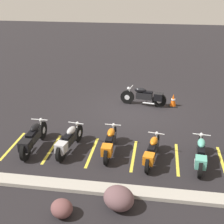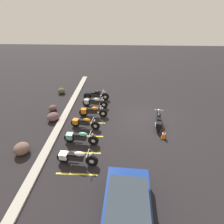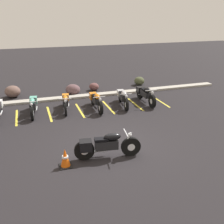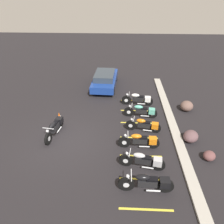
{
  "view_description": "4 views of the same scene",
  "coord_description": "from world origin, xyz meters",
  "px_view_note": "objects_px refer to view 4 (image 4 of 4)",
  "views": [
    {
      "loc": [
        -1.06,
        13.53,
        5.78
      ],
      "look_at": [
        0.76,
        1.68,
        0.58
      ],
      "focal_mm": 50.0,
      "sensor_mm": 36.0,
      "label": 1
    },
    {
      "loc": [
        -10.65,
        2.0,
        7.12
      ],
      "look_at": [
        -0.04,
        2.53,
        0.75
      ],
      "focal_mm": 28.0,
      "sensor_mm": 36.0,
      "label": 2
    },
    {
      "loc": [
        -2.72,
        -8.12,
        4.63
      ],
      "look_at": [
        0.35,
        1.12,
        0.89
      ],
      "focal_mm": 42.0,
      "sensor_mm": 36.0,
      "label": 3
    },
    {
      "loc": [
        9.47,
        3.0,
        7.44
      ],
      "look_at": [
        -1.27,
        2.49,
        1.1
      ],
      "focal_mm": 35.0,
      "sensor_mm": 36.0,
      "label": 4
    }
  ],
  "objects_px": {
    "landscape_rock_0": "(191,136)",
    "parked_bike_3": "(141,141)",
    "parked_bike_5": "(149,183)",
    "parked_bike_2": "(145,125)",
    "traffic_cone": "(59,117)",
    "landscape_rock_1": "(209,156)",
    "car_blue": "(105,79)",
    "landscape_rock_3": "(187,106)",
    "parked_bike_1": "(142,111)",
    "parked_bike_0": "(139,99)",
    "motorcycle_black_featured": "(55,127)",
    "parked_bike_4": "(144,161)"
  },
  "relations": [
    {
      "from": "motorcycle_black_featured",
      "to": "parked_bike_2",
      "type": "distance_m",
      "value": 5.12
    },
    {
      "from": "parked_bike_5",
      "to": "parked_bike_2",
      "type": "bearing_deg",
      "value": -91.85
    },
    {
      "from": "landscape_rock_0",
      "to": "parked_bike_0",
      "type": "bearing_deg",
      "value": -147.31
    },
    {
      "from": "landscape_rock_0",
      "to": "parked_bike_4",
      "type": "bearing_deg",
      "value": -51.21
    },
    {
      "from": "parked_bike_5",
      "to": "landscape_rock_3",
      "type": "xyz_separation_m",
      "value": [
        -6.85,
        3.22,
        -0.14
      ]
    },
    {
      "from": "car_blue",
      "to": "parked_bike_1",
      "type": "bearing_deg",
      "value": -146.95
    },
    {
      "from": "parked_bike_0",
      "to": "parked_bike_4",
      "type": "distance_m",
      "value": 6.16
    },
    {
      "from": "parked_bike_1",
      "to": "landscape_rock_1",
      "type": "distance_m",
      "value": 4.84
    },
    {
      "from": "car_blue",
      "to": "landscape_rock_0",
      "type": "distance_m",
      "value": 8.73
    },
    {
      "from": "parked_bike_5",
      "to": "landscape_rock_0",
      "type": "bearing_deg",
      "value": -126.17
    },
    {
      "from": "parked_bike_1",
      "to": "car_blue",
      "type": "xyz_separation_m",
      "value": [
        -4.64,
        -2.73,
        0.23
      ]
    },
    {
      "from": "motorcycle_black_featured",
      "to": "parked_bike_1",
      "type": "bearing_deg",
      "value": 120.74
    },
    {
      "from": "parked_bike_5",
      "to": "traffic_cone",
      "type": "height_order",
      "value": "parked_bike_5"
    },
    {
      "from": "parked_bike_1",
      "to": "landscape_rock_3",
      "type": "height_order",
      "value": "parked_bike_1"
    },
    {
      "from": "parked_bike_3",
      "to": "parked_bike_4",
      "type": "xyz_separation_m",
      "value": [
        1.47,
        0.05,
        -0.0
      ]
    },
    {
      "from": "motorcycle_black_featured",
      "to": "parked_bike_3",
      "type": "height_order",
      "value": "motorcycle_black_featured"
    },
    {
      "from": "car_blue",
      "to": "landscape_rock_1",
      "type": "height_order",
      "value": "car_blue"
    },
    {
      "from": "car_blue",
      "to": "landscape_rock_3",
      "type": "relative_size",
      "value": 5.0
    },
    {
      "from": "landscape_rock_1",
      "to": "landscape_rock_3",
      "type": "distance_m",
      "value": 4.82
    },
    {
      "from": "landscape_rock_3",
      "to": "car_blue",
      "type": "bearing_deg",
      "value": -122.12
    },
    {
      "from": "car_blue",
      "to": "traffic_cone",
      "type": "relative_size",
      "value": 7.01
    },
    {
      "from": "traffic_cone",
      "to": "parked_bike_3",
      "type": "bearing_deg",
      "value": 64.54
    },
    {
      "from": "motorcycle_black_featured",
      "to": "car_blue",
      "type": "bearing_deg",
      "value": 169.39
    },
    {
      "from": "landscape_rock_1",
      "to": "parked_bike_5",
      "type": "bearing_deg",
      "value": -57.07
    },
    {
      "from": "parked_bike_2",
      "to": "traffic_cone",
      "type": "relative_size",
      "value": 3.26
    },
    {
      "from": "landscape_rock_0",
      "to": "parked_bike_3",
      "type": "bearing_deg",
      "value": -76.01
    },
    {
      "from": "motorcycle_black_featured",
      "to": "parked_bike_1",
      "type": "height_order",
      "value": "motorcycle_black_featured"
    },
    {
      "from": "landscape_rock_0",
      "to": "landscape_rock_1",
      "type": "xyz_separation_m",
      "value": [
        1.43,
        0.53,
        -0.08
      ]
    },
    {
      "from": "parked_bike_1",
      "to": "landscape_rock_0",
      "type": "distance_m",
      "value": 3.42
    },
    {
      "from": "parked_bike_0",
      "to": "landscape_rock_3",
      "type": "distance_m",
      "value": 3.24
    },
    {
      "from": "parked_bike_0",
      "to": "parked_bike_4",
      "type": "height_order",
      "value": "parked_bike_0"
    },
    {
      "from": "parked_bike_2",
      "to": "parked_bike_5",
      "type": "xyz_separation_m",
      "value": [
        4.27,
        -0.2,
        0.05
      ]
    },
    {
      "from": "parked_bike_0",
      "to": "parked_bike_1",
      "type": "relative_size",
      "value": 1.03
    },
    {
      "from": "parked_bike_1",
      "to": "traffic_cone",
      "type": "bearing_deg",
      "value": 13.71
    },
    {
      "from": "landscape_rock_3",
      "to": "parked_bike_4",
      "type": "bearing_deg",
      "value": -30.72
    },
    {
      "from": "car_blue",
      "to": "landscape_rock_3",
      "type": "bearing_deg",
      "value": -119.58
    },
    {
      "from": "parked_bike_2",
      "to": "traffic_cone",
      "type": "xyz_separation_m",
      "value": [
        -0.84,
        -5.21,
        -0.13
      ]
    },
    {
      "from": "motorcycle_black_featured",
      "to": "car_blue",
      "type": "relative_size",
      "value": 0.51
    },
    {
      "from": "traffic_cone",
      "to": "parked_bike_4",
      "type": "bearing_deg",
      "value": 52.42
    },
    {
      "from": "parked_bike_5",
      "to": "parked_bike_4",
      "type": "bearing_deg",
      "value": -85.9
    },
    {
      "from": "parked_bike_3",
      "to": "landscape_rock_0",
      "type": "xyz_separation_m",
      "value": [
        -0.68,
        2.74,
        -0.13
      ]
    },
    {
      "from": "parked_bike_1",
      "to": "traffic_cone",
      "type": "relative_size",
      "value": 3.41
    },
    {
      "from": "landscape_rock_1",
      "to": "traffic_cone",
      "type": "height_order",
      "value": "traffic_cone"
    },
    {
      "from": "landscape_rock_3",
      "to": "traffic_cone",
      "type": "distance_m",
      "value": 8.42
    },
    {
      "from": "landscape_rock_0",
      "to": "landscape_rock_1",
      "type": "relative_size",
      "value": 1.41
    },
    {
      "from": "motorcycle_black_featured",
      "to": "traffic_cone",
      "type": "xyz_separation_m",
      "value": [
        -1.34,
        -0.12,
        -0.18
      ]
    },
    {
      "from": "motorcycle_black_featured",
      "to": "parked_bike_3",
      "type": "distance_m",
      "value": 4.87
    },
    {
      "from": "parked_bike_0",
      "to": "landscape_rock_1",
      "type": "relative_size",
      "value": 3.54
    },
    {
      "from": "parked_bike_2",
      "to": "landscape_rock_3",
      "type": "bearing_deg",
      "value": -130.26
    },
    {
      "from": "landscape_rock_0",
      "to": "landscape_rock_1",
      "type": "bearing_deg",
      "value": 20.3
    }
  ]
}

